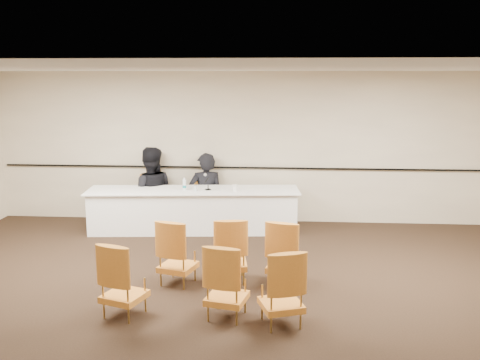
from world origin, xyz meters
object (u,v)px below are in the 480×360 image
at_px(microphone, 208,182).
at_px(aud_chair_front_left, 178,252).
at_px(panelist_main, 206,200).
at_px(water_bottle, 184,184).
at_px(aud_chair_back_left, 124,279).
at_px(aud_chair_back_mid, 227,281).
at_px(coffee_cup, 235,188).
at_px(aud_chair_back_right, 281,287).
at_px(aud_chair_front_right, 285,252).
at_px(panelist_second, 151,196).
at_px(panelist_main_chair, 206,199).
at_px(panelist_second_chair, 151,199).
at_px(aud_chair_front_mid, 230,249).
at_px(drinking_glass, 196,188).
at_px(panel_table, 194,210).

height_order(microphone, aud_chair_front_left, microphone).
xyz_separation_m(panelist_main, water_bottle, (-0.32, -0.64, 0.45)).
bearing_deg(aud_chair_back_left, aud_chair_back_mid, 20.80).
relative_size(coffee_cup, aud_chair_back_right, 0.13).
xyz_separation_m(aud_chair_front_right, aud_chair_back_left, (-1.98, -1.15, 0.00)).
bearing_deg(panelist_second, microphone, 146.61).
bearing_deg(panelist_main_chair, aud_chair_back_right, -76.25).
bearing_deg(coffee_cup, water_bottle, 178.58).
relative_size(panelist_main_chair, panelist_second_chair, 1.00).
bearing_deg(panelist_main, aud_chair_front_mid, 92.25).
distance_m(water_bottle, aud_chair_front_right, 3.16).
distance_m(panelist_second, aud_chair_back_right, 5.04).
xyz_separation_m(water_bottle, aud_chair_back_mid, (1.15, -3.63, -0.44)).
xyz_separation_m(panelist_main_chair, aud_chair_front_right, (1.54, -3.15, 0.00)).
bearing_deg(drinking_glass, panelist_main, 81.63).
bearing_deg(aud_chair_back_right, aud_chair_front_mid, 99.86).
relative_size(water_bottle, aud_chair_front_right, 0.25).
bearing_deg(water_bottle, panelist_main, 63.59).
distance_m(microphone, water_bottle, 0.45).
relative_size(aud_chair_front_left, aud_chair_back_left, 1.00).
xyz_separation_m(aud_chair_front_mid, aud_chair_front_right, (0.78, -0.07, 0.00)).
distance_m(aud_chair_front_left, aud_chair_front_right, 1.52).
relative_size(panel_table, panelist_second_chair, 4.19).
distance_m(panelist_main_chair, aud_chair_back_mid, 4.35).
bearing_deg(aud_chair_front_right, aud_chair_front_mid, -170.56).
bearing_deg(water_bottle, panelist_second, 145.06).
bearing_deg(aud_chair_front_left, panelist_second, 126.44).
bearing_deg(aud_chair_back_right, panelist_main, 89.96).
bearing_deg(panelist_main, microphone, 89.73).
xyz_separation_m(panelist_main, aud_chair_back_right, (1.49, -4.41, 0.01)).
xyz_separation_m(aud_chair_front_mid, aud_chair_back_left, (-1.20, -1.22, 0.00)).
relative_size(panelist_second, coffee_cup, 16.54).
height_order(panelist_main_chair, water_bottle, water_bottle).
bearing_deg(panelist_second_chair, drinking_glass, -35.77).
xyz_separation_m(aud_chair_back_mid, aud_chair_back_right, (0.66, -0.14, 0.00)).
distance_m(panelist_second, aud_chair_front_mid, 3.53).
relative_size(microphone, aud_chair_back_right, 0.32).
bearing_deg(aud_chair_back_left, aud_chair_back_right, 16.04).
bearing_deg(aud_chair_back_mid, coffee_cup, 105.96).
relative_size(aud_chair_front_right, aud_chair_back_right, 1.00).
distance_m(panelist_second_chair, aud_chair_back_mid, 4.60).
height_order(panel_table, panelist_second, panelist_second).
xyz_separation_m(panelist_main_chair, aud_chair_back_left, (-0.44, -4.30, 0.00)).
bearing_deg(aud_chair_back_left, panelist_main_chair, 103.57).
distance_m(panel_table, microphone, 0.62).
bearing_deg(aud_chair_back_left, aud_chair_front_right, 49.51).
height_order(water_bottle, aud_chair_front_left, water_bottle).
bearing_deg(aud_chair_front_mid, panelist_main_chair, 96.30).
height_order(panelist_second_chair, aud_chair_back_left, same).
distance_m(microphone, aud_chair_front_right, 2.94).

